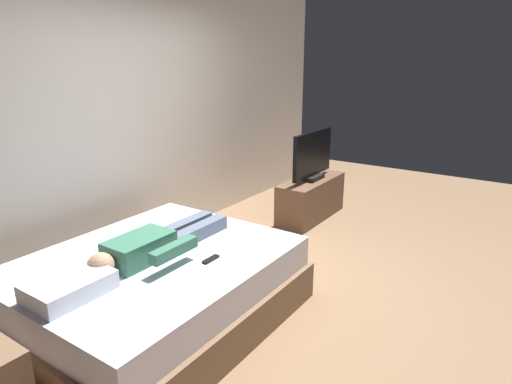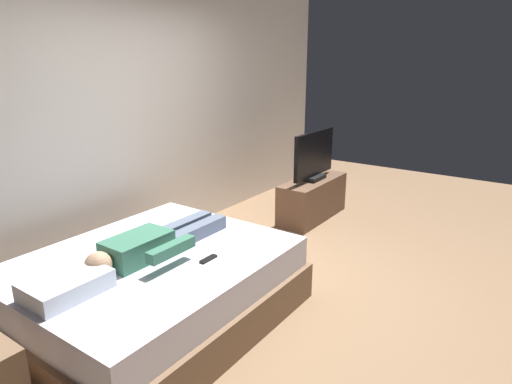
{
  "view_description": "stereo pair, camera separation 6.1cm",
  "coord_description": "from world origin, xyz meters",
  "views": [
    {
      "loc": [
        -2.86,
        -1.72,
        1.93
      ],
      "look_at": [
        0.5,
        0.56,
        0.69
      ],
      "focal_mm": 30.91,
      "sensor_mm": 36.0,
      "label": 1
    },
    {
      "loc": [
        -2.82,
        -1.77,
        1.93
      ],
      "look_at": [
        0.5,
        0.56,
        0.69
      ],
      "focal_mm": 30.91,
      "sensor_mm": 36.0,
      "label": 2
    }
  ],
  "objects": [
    {
      "name": "ground_plane",
      "position": [
        0.0,
        0.0,
        0.0
      ],
      "size": [
        10.0,
        10.0,
        0.0
      ],
      "primitive_type": "plane",
      "color": "#8C6B4C"
    },
    {
      "name": "back_wall",
      "position": [
        0.4,
        1.8,
        1.4
      ],
      "size": [
        6.4,
        0.1,
        2.8
      ],
      "primitive_type": "cube",
      "color": "silver",
      "rests_on": "ground"
    },
    {
      "name": "bed",
      "position": [
        -0.84,
        0.56,
        0.26
      ],
      "size": [
        2.0,
        1.63,
        0.54
      ],
      "color": "brown",
      "rests_on": "ground"
    },
    {
      "name": "pillow",
      "position": [
        -1.52,
        0.56,
        0.6
      ],
      "size": [
        0.48,
        0.34,
        0.12
      ],
      "primitive_type": "cube",
      "color": "white",
      "rests_on": "bed"
    },
    {
      "name": "person",
      "position": [
        -0.81,
        0.57,
        0.62
      ],
      "size": [
        1.26,
        0.46,
        0.18
      ],
      "color": "#387056",
      "rests_on": "bed"
    },
    {
      "name": "remote",
      "position": [
        -0.66,
        0.16,
        0.55
      ],
      "size": [
        0.15,
        0.04,
        0.02
      ],
      "primitive_type": "cube",
      "color": "black",
      "rests_on": "bed"
    },
    {
      "name": "tv_stand",
      "position": [
        1.85,
        0.64,
        0.25
      ],
      "size": [
        1.1,
        0.4,
        0.5
      ],
      "primitive_type": "cube",
      "color": "brown",
      "rests_on": "ground"
    },
    {
      "name": "tv",
      "position": [
        1.85,
        0.64,
        0.78
      ],
      "size": [
        0.88,
        0.2,
        0.59
      ],
      "color": "black",
      "rests_on": "tv_stand"
    }
  ]
}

